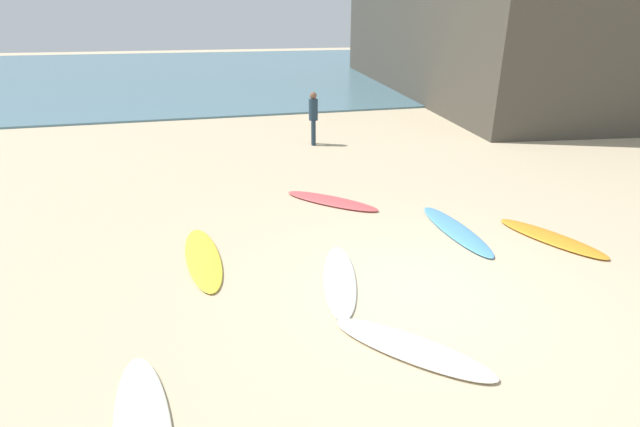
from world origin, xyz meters
The scene contains 9 objects.
ground_plane centered at (0.00, 0.00, 0.00)m, with size 120.00×120.00×0.00m, color #C6B28E.
ocean_water centered at (0.00, 34.00, 0.04)m, with size 120.00×40.00×0.08m, color slate.
surfboard_0 centered at (-3.05, 1.84, 0.03)m, with size 0.55×2.37×0.07m, color yellow.
surfboard_1 centered at (-0.23, 3.80, 0.04)m, with size 0.53×2.24×0.08m, color #DB5052.
surfboard_2 centered at (-0.71, -1.22, 0.04)m, with size 0.54×2.07×0.08m, color silver.
surfboard_3 centered at (1.61, 1.72, 0.04)m, with size 0.52×2.38×0.07m, color #549FD9.
surfboard_5 centered at (-1.05, 0.57, 0.03)m, with size 0.49×2.18×0.06m, color white.
surfboard_6 centered at (3.10, 0.95, 0.04)m, with size 0.55×2.06×0.08m, color orange.
beachgoer_near centered at (0.68, 8.86, 0.91)m, with size 0.34×0.34×1.64m.
Camera 1 is at (-2.99, -5.40, 3.73)m, focal length 26.42 mm.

